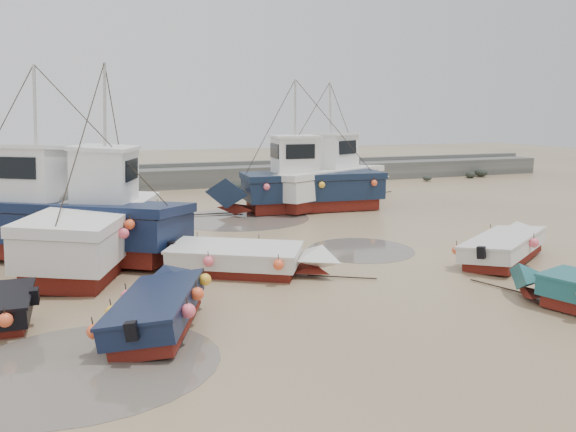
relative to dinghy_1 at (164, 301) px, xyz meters
The scene contains 13 objects.
ground 2.96m from the dinghy_1, 35.89° to the left, with size 120.00×120.00×0.00m, color tan.
seawall 23.82m from the dinghy_1, 84.20° to the left, with size 60.00×4.92×1.50m.
puddle_a 2.42m from the dinghy_1, 135.99° to the right, with size 5.08×5.08×0.01m, color #5F564D.
puddle_b 8.83m from the dinghy_1, 32.25° to the left, with size 3.67×3.67×0.01m, color #5F564D.
puddle_d 12.92m from the dinghy_1, 66.15° to the left, with size 6.12×6.12×0.01m, color #5F564D.
dinghy_1 is the anchor object (origin of this frame).
dinghy_3 11.47m from the dinghy_1, ahead, with size 5.90×4.16×1.43m.
dinghy_5 4.37m from the dinghy_1, 48.08° to the left, with size 5.69×3.89×1.43m.
cabin_boat_0 7.97m from the dinghy_1, 109.35° to the left, with size 10.02×7.37×6.22m.
cabin_boat_1 6.67m from the dinghy_1, 98.79° to the left, with size 5.06×9.97×6.22m.
cabin_boat_2 15.45m from the dinghy_1, 56.63° to the left, with size 9.95×3.26×6.22m.
cabin_boat_3 17.76m from the dinghy_1, 53.35° to the left, with size 9.94×6.52×6.22m.
person 8.97m from the dinghy_1, 97.21° to the left, with size 0.61×0.40×1.66m, color #1D223D.
Camera 1 is at (-3.97, -13.86, 4.67)m, focal length 35.00 mm.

